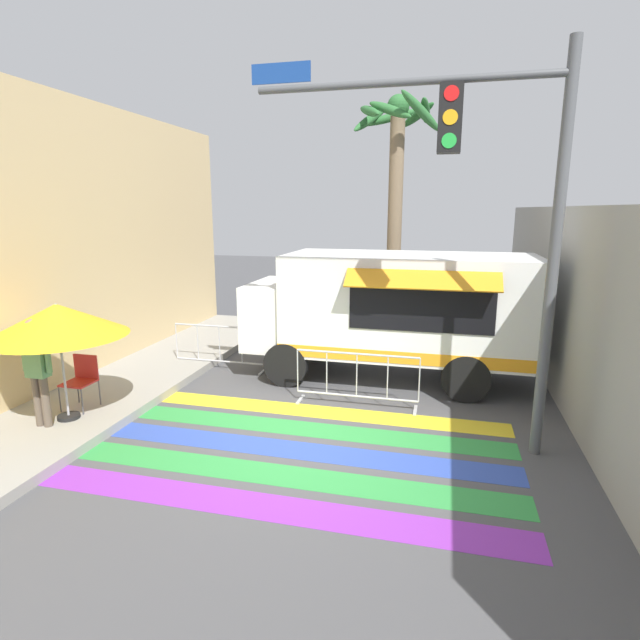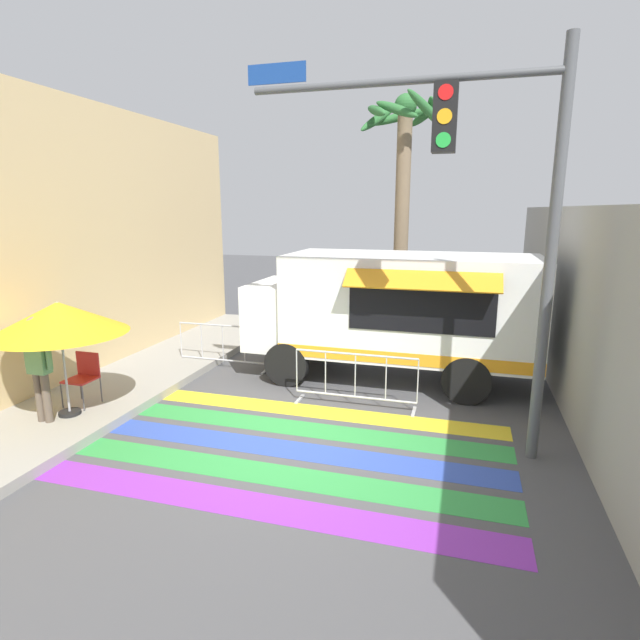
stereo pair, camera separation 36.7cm
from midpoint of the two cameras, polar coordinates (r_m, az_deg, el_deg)
name	(u,v)px [view 1 (the left image)]	position (r m, az deg, el deg)	size (l,w,h in m)	color
ground_plane	(307,444)	(8.06, -2.85, -14.02)	(60.00, 60.00, 0.00)	#4C4C4F
sidewalk_left	(23,407)	(10.77, -31.70, -8.50)	(4.40, 16.00, 0.16)	#99968E
concrete_wall_right	(569,307)	(10.26, 25.66, 1.35)	(0.20, 16.00, 3.66)	gray
crosswalk_painted	(303,451)	(7.87, -3.33, -14.70)	(6.40, 3.60, 0.01)	purple
food_truck	(386,307)	(10.64, 6.60, 1.45)	(5.97, 2.65, 2.69)	white
traffic_signal_pole	(491,185)	(7.48, 17.63, 14.52)	(4.46, 0.29, 5.77)	#515456
patio_umbrella	(58,320)	(9.16, -28.83, -0.04)	(2.17, 2.17, 1.96)	black
folding_chair	(82,376)	(9.87, -26.53, -5.80)	(0.48, 0.48, 0.92)	#4C4C51
vendor_person	(37,365)	(9.19, -30.61, -4.50)	(0.53, 0.24, 1.78)	brown
barricade_front	(357,379)	(9.32, 3.08, -6.81)	(2.31, 0.44, 1.03)	#B7BABF
barricade_side	(220,347)	(11.68, -12.29, -3.09)	(2.20, 0.44, 1.03)	#B7BABF
palm_tree	(396,176)	(14.46, 7.89, 15.96)	(2.50, 2.43, 6.61)	#7A664C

